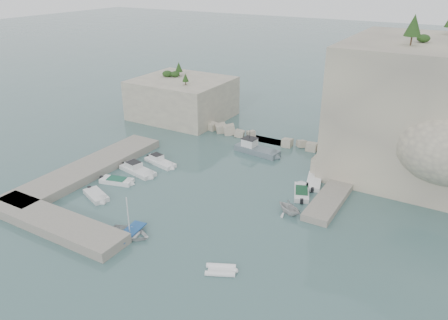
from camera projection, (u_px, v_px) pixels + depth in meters
The scene contains 21 objects.
ground at pixel (198, 201), 51.58m from camera, with size 400.00×400.00×0.00m, color #466A69.
cliff_east at pixel (447, 111), 55.54m from camera, with size 26.00×22.00×17.00m, color beige.
cliff_terrace at pixel (351, 161), 59.19m from camera, with size 8.00×10.00×2.50m, color beige.
outcrop_west at pixel (182, 98), 79.13m from camera, with size 16.00×14.00×7.00m, color beige.
quay_west at pixel (88, 169), 58.47m from camera, with size 5.00×24.00×1.10m, color #9E9689.
quay_south at pixel (54, 223), 46.16m from camera, with size 18.00×4.00×1.10m, color #9E9689.
ledge_east at pixel (336, 191), 53.01m from camera, with size 3.00×16.00×0.80m, color #9E9689.
breakwater at pixel (270, 137), 69.07m from camera, with size 28.00×3.00×1.40m, color beige.
motorboat_a at pixel (160, 164), 61.14m from camera, with size 5.55×1.65×1.40m, color white, non-canonical shape.
motorboat_e at pixel (96, 197), 52.37m from camera, with size 4.27×1.75×0.70m, color silver, non-canonical shape.
motorboat_b at pixel (138, 172), 58.71m from camera, with size 6.17×2.02×1.40m, color white, non-canonical shape.
motorboat_c at pixel (117, 183), 55.91m from camera, with size 4.60×1.67×0.70m, color white, non-canonical shape.
rowboat at pixel (130, 236), 44.86m from camera, with size 3.21×4.49×0.93m, color white.
inflatable_dinghy at pixel (221, 272), 39.61m from camera, with size 2.98×1.44×0.44m, color white, non-canonical shape.
tender_east_a at pixel (289, 213), 49.01m from camera, with size 2.82×3.27×1.72m, color silver.
tender_east_b at pixel (301, 194), 53.04m from camera, with size 4.99×1.70×0.70m, color silver, non-canonical shape.
tender_east_c at pixel (314, 183), 55.75m from camera, with size 5.39×1.74×0.70m, color white, non-canonical shape.
tender_east_d at pixel (330, 174), 58.24m from camera, with size 1.68×4.46×1.72m, color silver.
work_boat at pixel (257, 153), 64.78m from camera, with size 7.50×2.22×2.20m, color slate, non-canonical shape.
rowboat_mast at pixel (128, 214), 43.82m from camera, with size 0.10×0.10×4.20m, color white.
vegetation at pixel (419, 31), 55.23m from camera, with size 53.48×13.88×13.40m.
Camera 1 is at (25.61, -37.36, 25.33)m, focal length 35.00 mm.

